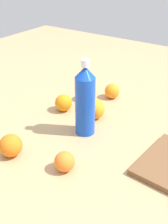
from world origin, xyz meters
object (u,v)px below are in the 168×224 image
Objects in this scene: water_bottle at (84,100)px; orange_5 at (112,91)px; orange_2 at (63,103)px; orange_1 at (95,109)px; orange_4 at (11,146)px; orange_3 at (65,162)px; orange_0 at (88,92)px.

orange_5 is at bearing -1.12° from water_bottle.
water_bottle is 0.31m from orange_5.
orange_1 is at bearing -80.72° from orange_2.
water_bottle is 0.20m from orange_2.
orange_4 is (-0.32, -0.04, 0.00)m from orange_2.
orange_4 is at bearing 173.50° from orange_5.
orange_1 reaches higher than orange_4.
orange_2 is 0.36m from orange_3.
orange_5 is at bearing -6.50° from orange_4.
orange_2 is at bearing 99.28° from orange_1.
orange_2 is (-0.13, 0.03, -0.00)m from orange_0.
orange_1 reaches higher than orange_3.
orange_3 is (-0.20, -0.07, -0.10)m from water_bottle.
orange_1 is 0.19m from orange_5.
orange_1 is at bearing 16.47° from orange_3.
water_bottle is 3.79× the size of orange_0.
orange_0 is 0.14m from orange_2.
water_bottle is 3.71× the size of orange_4.
orange_5 is (0.21, -0.10, -0.00)m from orange_2.
orange_1 is 0.14m from orange_2.
orange_4 is 0.53m from orange_5.
water_bottle reaches higher than orange_1.
orange_3 is 0.19m from orange_4.
orange_0 is 1.11× the size of orange_5.
water_bottle reaches higher than orange_5.
orange_5 is (0.53, -0.06, -0.00)m from orange_4.
water_bottle is at bearing -24.83° from orange_4.
orange_2 is (0.08, 0.16, -0.09)m from water_bottle.
water_bottle is at bearing -117.49° from orange_2.
orange_0 is 0.11m from orange_5.
orange_3 is at bearing -172.08° from water_bottle.
water_bottle is at bearing -169.97° from orange_5.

